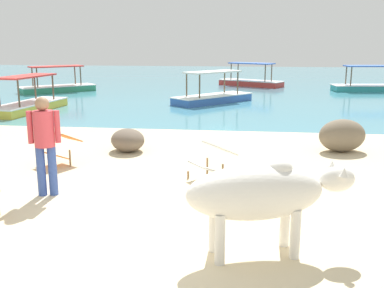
% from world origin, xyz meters
% --- Properties ---
extents(sand_beach, '(18.00, 14.00, 0.04)m').
position_xyz_m(sand_beach, '(0.00, 0.00, 0.02)').
color(sand_beach, beige).
rests_on(sand_beach, ground).
extents(water_surface, '(60.00, 36.00, 0.03)m').
position_xyz_m(water_surface, '(0.00, 22.00, 0.00)').
color(water_surface, teal).
rests_on(water_surface, ground).
extents(cow, '(2.07, 1.04, 1.16)m').
position_xyz_m(cow, '(1.73, -0.53, 0.80)').
color(cow, silver).
rests_on(cow, sand_beach).
extents(deck_chair_near, '(0.86, 0.93, 0.68)m').
position_xyz_m(deck_chair_near, '(-2.20, 2.99, 0.42)').
color(deck_chair_near, brown).
rests_on(deck_chair_near, sand_beach).
extents(deck_chair_far, '(0.93, 0.89, 0.68)m').
position_xyz_m(deck_chair_far, '(0.95, 2.38, 0.42)').
color(deck_chair_far, brown).
rests_on(deck_chair_far, sand_beach).
extents(person_standing, '(0.49, 0.32, 1.62)m').
position_xyz_m(person_standing, '(-1.65, 1.19, 0.99)').
color(person_standing, '#334C99').
rests_on(person_standing, sand_beach).
extents(shore_rock_large, '(1.06, 1.15, 0.52)m').
position_xyz_m(shore_rock_large, '(-1.15, 4.32, 0.30)').
color(shore_rock_large, '#6B5B4C').
rests_on(shore_rock_large, sand_beach).
extents(shore_rock_medium, '(1.28, 1.09, 0.74)m').
position_xyz_m(shore_rock_medium, '(3.71, 4.89, 0.41)').
color(shore_rock_medium, '#756651').
rests_on(shore_rock_medium, sand_beach).
extents(boat_teal, '(3.78, 1.58, 1.29)m').
position_xyz_m(boat_teal, '(7.63, 18.41, 0.29)').
color(boat_teal, teal).
rests_on(boat_teal, water_surface).
extents(boat_yellow, '(1.60, 3.79, 1.29)m').
position_xyz_m(boat_yellow, '(-6.31, 9.90, 0.29)').
color(boat_yellow, gold).
rests_on(boat_yellow, water_surface).
extents(boat_green, '(3.50, 3.31, 1.29)m').
position_xyz_m(boat_green, '(-7.87, 16.09, 0.29)').
color(boat_green, '#338E66').
rests_on(boat_green, water_surface).
extents(boat_red, '(3.77, 2.80, 1.29)m').
position_xyz_m(boat_red, '(1.69, 20.45, 0.29)').
color(boat_red, '#C63833').
rests_on(boat_red, water_surface).
extents(boat_blue, '(3.30, 3.52, 1.29)m').
position_xyz_m(boat_blue, '(0.11, 13.06, 0.29)').
color(boat_blue, '#3866B7').
rests_on(boat_blue, water_surface).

